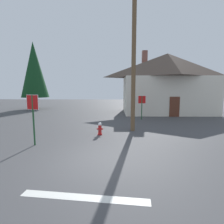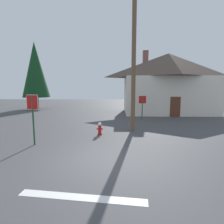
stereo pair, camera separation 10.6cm
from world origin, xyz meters
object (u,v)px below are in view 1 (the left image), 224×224
(stop_sign_far, at_px, (142,103))
(pine_tree_tall_left, at_px, (34,70))
(stop_sign_near, at_px, (33,109))
(fire_hydrant, at_px, (100,129))
(utility_pole, at_px, (134,59))
(house, at_px, (167,82))

(stop_sign_far, bearing_deg, pine_tree_tall_left, 148.78)
(stop_sign_near, relative_size, pine_tree_tall_left, 0.28)
(pine_tree_tall_left, bearing_deg, fire_hydrant, -53.23)
(utility_pole, height_order, stop_sign_far, utility_pole)
(stop_sign_near, xyz_separation_m, stop_sign_far, (6.29, 7.62, -0.25))
(fire_hydrant, relative_size, stop_sign_far, 0.35)
(stop_sign_near, bearing_deg, house, 52.01)
(stop_sign_far, relative_size, pine_tree_tall_left, 0.24)
(fire_hydrant, height_order, utility_pole, utility_pole)
(fire_hydrant, xyz_separation_m, stop_sign_far, (3.25, 5.54, 1.16))
(stop_sign_near, xyz_separation_m, utility_pole, (5.12, 3.24, 2.87))
(stop_sign_far, bearing_deg, house, 54.59)
(stop_sign_far, height_order, pine_tree_tall_left, pine_tree_tall_left)
(fire_hydrant, bearing_deg, house, 57.20)
(stop_sign_far, bearing_deg, stop_sign_near, -129.54)
(utility_pole, distance_m, pine_tree_tall_left, 17.63)
(house, bearing_deg, utility_pole, -116.56)
(fire_hydrant, relative_size, house, 0.07)
(utility_pole, bearing_deg, fire_hydrant, -150.82)
(utility_pole, xyz_separation_m, pine_tree_tall_left, (-12.34, 12.57, 0.65))
(fire_hydrant, relative_size, pine_tree_tall_left, 0.08)
(stop_sign_near, distance_m, utility_pole, 6.71)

